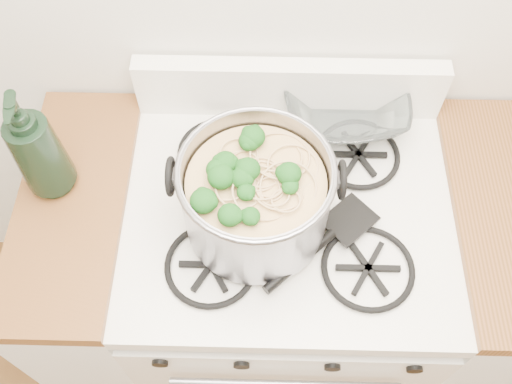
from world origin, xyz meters
name	(u,v)px	position (x,y,z in m)	size (l,w,h in m)	color
gas_range	(281,286)	(0.00, 1.26, 0.44)	(0.76, 0.66, 0.92)	white
counter_left	(113,278)	(-0.51, 1.26, 0.46)	(0.25, 0.65, 0.92)	silver
stock_pot	(256,198)	(-0.07, 1.22, 1.02)	(0.35, 0.32, 0.22)	gray
spatula	(350,218)	(0.13, 1.22, 0.94)	(0.29, 0.31, 0.02)	black
glass_bowl	(344,107)	(0.14, 1.54, 0.94)	(0.12, 0.12, 0.03)	white
bottle	(34,145)	(-0.55, 1.31, 1.07)	(0.11, 0.12, 0.30)	black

